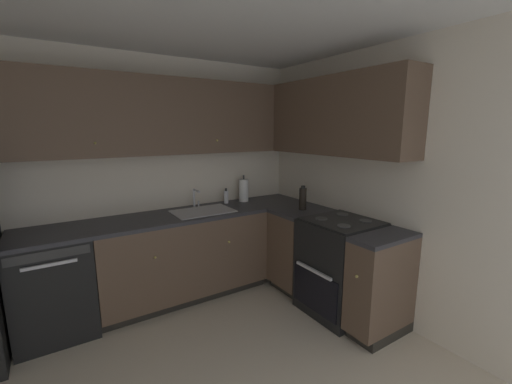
{
  "coord_description": "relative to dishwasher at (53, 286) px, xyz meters",
  "views": [
    {
      "loc": [
        -0.64,
        -1.59,
        1.71
      ],
      "look_at": [
        0.97,
        0.89,
        1.14
      ],
      "focal_mm": 22.78,
      "sensor_mm": 36.0,
      "label": 1
    }
  ],
  "objects": [
    {
      "name": "wall_back",
      "position": [
        0.7,
        0.33,
        0.79
      ],
      "size": [
        3.84,
        0.05,
        2.43
      ],
      "primitive_type": "cube",
      "color": "beige",
      "rests_on": "ground_plane"
    },
    {
      "name": "wall_right",
      "position": [
        2.59,
        -1.44,
        0.79
      ],
      "size": [
        0.05,
        3.59,
        2.43
      ],
      "primitive_type": "cube",
      "color": "beige",
      "rests_on": "ground_plane"
    },
    {
      "name": "dishwasher",
      "position": [
        0.0,
        0.0,
        0.0
      ],
      "size": [
        0.6,
        0.63,
        0.85
      ],
      "color": "black",
      "rests_on": "ground_plane"
    },
    {
      "name": "lower_cabinets_back",
      "position": [
        1.14,
        0.0,
        0.0
      ],
      "size": [
        1.66,
        0.62,
        0.85
      ],
      "color": "brown",
      "rests_on": "ground_plane"
    },
    {
      "name": "countertop_back",
      "position": [
        1.13,
        0.0,
        0.44
      ],
      "size": [
        2.87,
        0.6,
        0.03
      ],
      "primitive_type": "cube",
      "color": "#2D2D33",
      "rests_on": "lower_cabinets_back"
    },
    {
      "name": "lower_cabinets_right",
      "position": [
        2.27,
        -0.9,
        0.0
      ],
      "size": [
        0.62,
        1.36,
        0.85
      ],
      "color": "brown",
      "rests_on": "ground_plane"
    },
    {
      "name": "countertop_right",
      "position": [
        2.27,
        -0.9,
        0.44
      ],
      "size": [
        0.6,
        1.36,
        0.03
      ],
      "color": "#2D2D33",
      "rests_on": "lower_cabinets_right"
    },
    {
      "name": "oven_range",
      "position": [
        2.29,
        -1.06,
        0.03
      ],
      "size": [
        0.68,
        0.62,
        1.03
      ],
      "color": "black",
      "rests_on": "ground_plane"
    },
    {
      "name": "upper_cabinets_back",
      "position": [
        0.97,
        0.14,
        1.41
      ],
      "size": [
        2.55,
        0.34,
        0.72
      ],
      "color": "brown"
    },
    {
      "name": "upper_cabinets_right",
      "position": [
        2.41,
        -0.65,
        1.41
      ],
      "size": [
        0.32,
        1.91,
        0.72
      ],
      "color": "brown"
    },
    {
      "name": "sink",
      "position": [
        1.36,
        -0.03,
        0.42
      ],
      "size": [
        0.6,
        0.4,
        0.1
      ],
      "color": "#B7B7BC",
      "rests_on": "countertop_back"
    },
    {
      "name": "faucet",
      "position": [
        1.36,
        0.18,
        0.58
      ],
      "size": [
        0.07,
        0.16,
        0.2
      ],
      "color": "silver",
      "rests_on": "countertop_back"
    },
    {
      "name": "soap_bottle",
      "position": [
        1.73,
        0.18,
        0.53
      ],
      "size": [
        0.05,
        0.05,
        0.17
      ],
      "color": "silver",
      "rests_on": "countertop_back"
    },
    {
      "name": "paper_towel_roll",
      "position": [
        1.96,
        0.16,
        0.59
      ],
      "size": [
        0.11,
        0.11,
        0.32
      ],
      "color": "white",
      "rests_on": "countertop_back"
    },
    {
      "name": "oil_bottle",
      "position": [
        2.27,
        -0.52,
        0.58
      ],
      "size": [
        0.08,
        0.08,
        0.25
      ],
      "color": "black",
      "rests_on": "countertop_right"
    }
  ]
}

